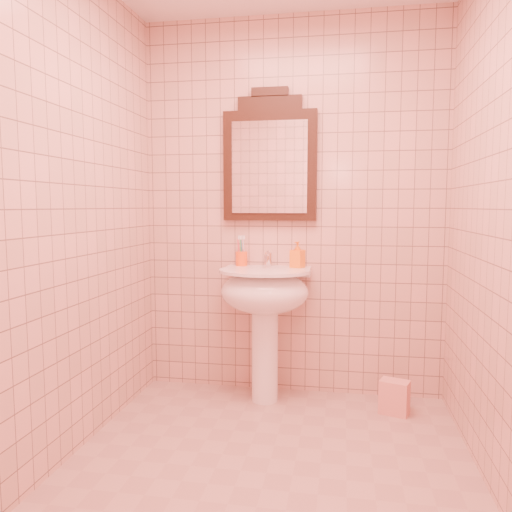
% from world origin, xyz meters
% --- Properties ---
extents(floor, '(2.20, 2.20, 0.00)m').
position_xyz_m(floor, '(0.00, 0.00, 0.00)').
color(floor, tan).
rests_on(floor, ground).
extents(back_wall, '(2.00, 0.02, 2.50)m').
position_xyz_m(back_wall, '(0.00, 1.10, 1.25)').
color(back_wall, tan).
rests_on(back_wall, floor).
extents(pedestal_sink, '(0.58, 0.58, 0.86)m').
position_xyz_m(pedestal_sink, '(-0.15, 0.87, 0.66)').
color(pedestal_sink, white).
rests_on(pedestal_sink, floor).
extents(faucet, '(0.04, 0.16, 0.11)m').
position_xyz_m(faucet, '(-0.15, 1.01, 0.92)').
color(faucet, white).
rests_on(faucet, pedestal_sink).
extents(mirror, '(0.62, 0.06, 0.87)m').
position_xyz_m(mirror, '(-0.15, 1.07, 1.57)').
color(mirror, black).
rests_on(mirror, back_wall).
extents(toothbrush_cup, '(0.08, 0.08, 0.18)m').
position_xyz_m(toothbrush_cup, '(-0.33, 1.03, 0.91)').
color(toothbrush_cup, '#FE5515').
rests_on(toothbrush_cup, pedestal_sink).
extents(soap_dispenser, '(0.10, 0.10, 0.17)m').
position_xyz_m(soap_dispenser, '(0.05, 1.00, 0.95)').
color(soap_dispenser, orange).
rests_on(soap_dispenser, pedestal_sink).
extents(towel, '(0.20, 0.16, 0.21)m').
position_xyz_m(towel, '(0.66, 0.81, 0.10)').
color(towel, '#F2A18E').
rests_on(towel, floor).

